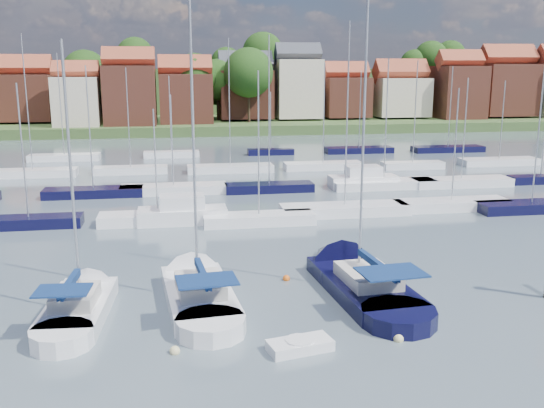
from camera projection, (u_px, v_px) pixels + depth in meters
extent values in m
plane|color=#414D58|center=(227.00, 178.00, 68.41)|extent=(260.00, 260.00, 0.00)
cube|color=white|center=(79.00, 312.00, 30.04)|extent=(3.30, 6.94, 1.20)
cone|color=white|center=(95.00, 282.00, 34.14)|extent=(3.05, 3.48, 2.81)
cylinder|color=white|center=(62.00, 341.00, 26.76)|extent=(3.01, 3.01, 1.20)
cube|color=beige|center=(75.00, 297.00, 29.37)|extent=(2.17, 2.95, 0.70)
cylinder|color=#B2B2B7|center=(71.00, 174.00, 29.00)|extent=(0.14, 0.14, 12.51)
cylinder|color=#B2B2B7|center=(70.00, 287.00, 28.28)|extent=(0.37, 3.75, 0.10)
cube|color=navy|center=(69.00, 284.00, 28.24)|extent=(0.56, 3.58, 0.35)
cube|color=navy|center=(63.00, 290.00, 27.03)|extent=(2.51, 1.86, 0.08)
cube|color=white|center=(199.00, 299.00, 31.72)|extent=(3.99, 8.22, 1.20)
cone|color=white|center=(188.00, 269.00, 36.43)|extent=(3.64, 4.14, 3.32)
cylinder|color=white|center=(211.00, 330.00, 27.96)|extent=(3.59, 3.59, 1.20)
cube|color=beige|center=(200.00, 285.00, 30.99)|extent=(2.60, 3.51, 0.70)
cylinder|color=#B2B2B7|center=(194.00, 146.00, 30.50)|extent=(0.14, 0.14, 14.75)
cylinder|color=#B2B2B7|center=(203.00, 276.00, 29.76)|extent=(0.48, 4.42, 0.10)
cube|color=navy|center=(203.00, 273.00, 29.73)|extent=(0.66, 4.21, 0.35)
cube|color=navy|center=(207.00, 280.00, 28.33)|extent=(2.98, 2.23, 0.08)
cube|color=black|center=(363.00, 289.00, 33.18)|extent=(4.40, 9.13, 1.20)
cone|color=black|center=(329.00, 259.00, 38.42)|extent=(4.03, 4.59, 3.69)
cylinder|color=black|center=(398.00, 320.00, 28.99)|extent=(3.98, 3.98, 1.20)
cube|color=beige|center=(368.00, 276.00, 32.39)|extent=(2.88, 3.89, 0.70)
cylinder|color=#B2B2B7|center=(364.00, 123.00, 31.80)|extent=(0.14, 0.14, 16.77)
cylinder|color=#B2B2B7|center=(378.00, 268.00, 31.04)|extent=(0.50, 4.91, 0.10)
cube|color=navy|center=(378.00, 265.00, 31.01)|extent=(0.68, 4.68, 0.35)
cube|color=navy|center=(391.00, 272.00, 29.46)|extent=(3.31, 2.46, 0.08)
cube|color=white|center=(300.00, 346.00, 26.40)|extent=(3.01, 1.85, 0.55)
cylinder|color=white|center=(300.00, 343.00, 26.37)|extent=(1.30, 1.30, 0.35)
sphere|color=beige|center=(175.00, 353.00, 26.17)|extent=(0.46, 0.46, 0.46)
sphere|color=#D85914|center=(228.00, 339.00, 27.51)|extent=(0.46, 0.46, 0.46)
sphere|color=beige|center=(398.00, 341.00, 27.37)|extent=(0.47, 0.47, 0.47)
sphere|color=#D85914|center=(286.00, 280.00, 35.23)|extent=(0.43, 0.43, 0.43)
cube|color=black|center=(29.00, 223.00, 46.88)|extent=(8.01, 2.24, 1.00)
cylinder|color=#B2B2B7|center=(22.00, 151.00, 45.66)|extent=(0.12, 0.12, 10.16)
cube|color=white|center=(158.00, 219.00, 48.12)|extent=(9.22, 2.58, 1.00)
cylinder|color=#B2B2B7|center=(155.00, 162.00, 47.12)|extent=(0.12, 0.12, 8.18)
cube|color=white|center=(259.00, 220.00, 47.84)|extent=(8.78, 2.46, 1.00)
cylinder|color=#B2B2B7|center=(259.00, 144.00, 46.52)|extent=(0.12, 0.12, 11.06)
cube|color=white|center=(345.00, 210.00, 51.03)|extent=(10.79, 3.02, 1.00)
cylinder|color=#B2B2B7|center=(347.00, 116.00, 49.30)|extent=(0.12, 0.12, 14.87)
cube|color=white|center=(451.00, 205.00, 52.92)|extent=(10.13, 2.84, 1.00)
cylinder|color=#B2B2B7|center=(455.00, 145.00, 51.77)|extent=(0.12, 0.12, 9.59)
cube|color=black|center=(531.00, 207.00, 52.12)|extent=(9.52, 2.67, 1.00)
cylinder|color=#B2B2B7|center=(538.00, 133.00, 50.72)|extent=(0.12, 0.12, 11.77)
cube|color=white|center=(183.00, 217.00, 48.20)|extent=(7.00, 2.60, 1.40)
cube|color=white|center=(182.00, 203.00, 47.96)|extent=(3.50, 2.20, 1.30)
cube|color=black|center=(94.00, 193.00, 58.13)|extent=(9.30, 2.60, 1.00)
cylinder|color=#B2B2B7|center=(89.00, 128.00, 56.77)|extent=(0.12, 0.12, 11.48)
cube|color=white|center=(174.00, 190.00, 59.70)|extent=(10.40, 2.91, 1.00)
cylinder|color=#B2B2B7|center=(172.00, 140.00, 58.63)|extent=(0.12, 0.12, 8.77)
cube|color=black|center=(269.00, 188.00, 60.50)|extent=(8.80, 2.46, 1.00)
cylinder|color=#B2B2B7|center=(269.00, 111.00, 58.82)|extent=(0.12, 0.12, 14.33)
cube|color=white|center=(384.00, 185.00, 62.27)|extent=(10.73, 3.00, 1.00)
cylinder|color=#B2B2B7|center=(386.00, 121.00, 60.84)|extent=(0.12, 0.12, 12.14)
cube|color=white|center=(461.00, 183.00, 63.42)|extent=(10.48, 2.93, 1.00)
cylinder|color=#B2B2B7|center=(465.00, 129.00, 62.19)|extent=(0.12, 0.12, 10.28)
cube|color=black|center=(540.00, 180.00, 64.97)|extent=(6.84, 1.91, 1.00)
cube|color=white|center=(363.00, 182.00, 62.74)|extent=(7.00, 2.60, 1.40)
cube|color=white|center=(363.00, 172.00, 62.50)|extent=(3.50, 2.20, 1.30)
cube|color=white|center=(33.00, 174.00, 68.94)|extent=(9.71, 2.72, 1.00)
cylinder|color=#B2B2B7|center=(27.00, 103.00, 67.21)|extent=(0.12, 0.12, 14.88)
cube|color=white|center=(131.00, 171.00, 70.96)|extent=(8.49, 2.38, 1.00)
cylinder|color=#B2B2B7|center=(128.00, 118.00, 69.61)|extent=(0.12, 0.12, 11.31)
cube|color=white|center=(230.00, 169.00, 72.10)|extent=(10.16, 2.85, 1.00)
cylinder|color=#B2B2B7|center=(229.00, 103.00, 70.40)|extent=(0.12, 0.12, 14.59)
cube|color=white|center=(323.00, 166.00, 74.02)|extent=(9.53, 2.67, 1.00)
cylinder|color=#B2B2B7|center=(324.00, 113.00, 72.61)|extent=(0.12, 0.12, 11.91)
cube|color=white|center=(413.00, 166.00, 74.43)|extent=(7.62, 2.13, 1.00)
cylinder|color=#B2B2B7|center=(415.00, 112.00, 72.99)|extent=(0.12, 0.12, 12.13)
cube|color=white|center=(499.00, 162.00, 77.39)|extent=(10.17, 2.85, 1.00)
cylinder|color=#B2B2B7|center=(502.00, 120.00, 76.21)|extent=(0.12, 0.12, 9.73)
cube|color=white|center=(65.00, 158.00, 81.06)|extent=(9.24, 2.59, 1.00)
cylinder|color=#B2B2B7|center=(60.00, 104.00, 79.51)|extent=(0.12, 0.12, 13.17)
cube|color=white|center=(172.00, 155.00, 84.03)|extent=(7.57, 2.12, 1.00)
cylinder|color=#B2B2B7|center=(170.00, 114.00, 82.80)|extent=(0.12, 0.12, 10.24)
cube|color=black|center=(271.00, 152.00, 86.41)|extent=(6.58, 1.84, 1.00)
cylinder|color=#B2B2B7|center=(271.00, 121.00, 85.42)|extent=(0.12, 0.12, 8.01)
cube|color=black|center=(359.00, 150.00, 88.42)|extent=(9.92, 2.78, 1.00)
cylinder|color=#B2B2B7|center=(360.00, 109.00, 87.12)|extent=(0.12, 0.12, 10.92)
cube|color=black|center=(448.00, 149.00, 89.54)|extent=(10.55, 2.95, 1.00)
cylinder|color=#B2B2B7|center=(450.00, 107.00, 88.17)|extent=(0.12, 0.12, 11.51)
cube|color=#3A572B|center=(197.00, 120.00, 142.48)|extent=(200.00, 70.00, 3.00)
cube|color=#3A572B|center=(193.00, 95.00, 165.53)|extent=(200.00, 60.00, 14.00)
cube|color=brown|center=(26.00, 97.00, 117.27)|extent=(10.37, 9.97, 8.73)
cube|color=brown|center=(23.00, 68.00, 116.04)|extent=(10.57, 5.13, 5.13)
cube|color=beige|center=(78.00, 102.00, 110.65)|extent=(8.09, 8.80, 8.96)
cube|color=brown|center=(76.00, 71.00, 109.46)|extent=(8.25, 4.00, 4.00)
cube|color=brown|center=(130.00, 96.00, 112.82)|extent=(9.36, 10.17, 10.97)
cube|color=brown|center=(129.00, 59.00, 111.37)|extent=(9.54, 4.63, 4.63)
cube|color=brown|center=(186.00, 99.00, 116.28)|extent=(9.90, 8.56, 9.42)
cube|color=brown|center=(185.00, 68.00, 114.98)|extent=(10.10, 4.90, 4.90)
cube|color=brown|center=(245.00, 94.00, 122.88)|extent=(10.59, 8.93, 9.49)
cube|color=#383A42|center=(245.00, 64.00, 121.56)|extent=(10.80, 5.24, 5.24)
cube|color=beige|center=(298.00, 89.00, 123.51)|extent=(9.01, 8.61, 11.65)
cube|color=#383A42|center=(298.00, 54.00, 122.00)|extent=(9.19, 4.46, 4.46)
cube|color=brown|center=(345.00, 97.00, 126.73)|extent=(9.10, 9.34, 8.00)
cube|color=brown|center=(346.00, 72.00, 125.61)|extent=(9.28, 4.50, 4.50)
cube|color=beige|center=(399.00, 97.00, 128.22)|extent=(10.86, 9.59, 7.88)
cube|color=brown|center=(401.00, 72.00, 127.07)|extent=(11.07, 5.37, 5.37)
cube|color=brown|center=(458.00, 93.00, 127.32)|extent=(9.18, 9.96, 10.97)
cube|color=brown|center=(460.00, 60.00, 125.87)|extent=(9.36, 4.54, 4.54)
cube|color=brown|center=(505.00, 90.00, 130.27)|extent=(11.39, 9.67, 10.76)
cube|color=brown|center=(508.00, 57.00, 128.79)|extent=(11.62, 5.64, 5.64)
cylinder|color=#382619|center=(429.00, 83.00, 148.27)|extent=(0.50, 0.50, 4.47)
sphere|color=#284716|center=(431.00, 58.00, 146.95)|extent=(8.18, 8.18, 8.18)
cylinder|color=#382619|center=(218.00, 110.00, 121.98)|extent=(0.50, 0.50, 4.46)
sphere|color=#284716|center=(218.00, 80.00, 120.65)|extent=(8.15, 8.15, 8.15)
cylinder|color=#382619|center=(263.00, 84.00, 139.89)|extent=(0.50, 0.50, 5.15)
sphere|color=#284716|center=(263.00, 53.00, 138.37)|extent=(9.41, 9.41, 9.41)
cylinder|color=#382619|center=(136.00, 84.00, 137.84)|extent=(0.50, 0.50, 4.56)
sphere|color=#284716|center=(135.00, 56.00, 136.49)|extent=(8.34, 8.34, 8.34)
cylinder|color=#382619|center=(87.00, 107.00, 126.63)|extent=(0.50, 0.50, 5.15)
sphere|color=#284716|center=(85.00, 73.00, 125.10)|extent=(9.42, 9.42, 9.42)
cylinder|color=#382619|center=(11.00, 95.00, 125.61)|extent=(0.50, 0.50, 3.42)
sphere|color=#284716|center=(9.00, 72.00, 124.59)|extent=(6.26, 6.26, 6.26)
cylinder|color=#382619|center=(262.00, 109.00, 132.14)|extent=(0.50, 0.50, 3.77)
sphere|color=#284716|center=(262.00, 85.00, 131.02)|extent=(6.89, 6.89, 6.89)
cylinder|color=#382619|center=(249.00, 110.00, 117.98)|extent=(0.50, 0.50, 5.21)
sphere|color=#284716|center=(249.00, 73.00, 116.43)|extent=(9.53, 9.53, 9.53)
cylinder|color=#382619|center=(475.00, 109.00, 136.91)|extent=(0.50, 0.50, 2.97)
sphere|color=#284716|center=(476.00, 91.00, 136.02)|extent=(5.44, 5.44, 5.44)
cylinder|color=#382619|center=(196.00, 110.00, 119.10)|extent=(0.50, 0.50, 4.84)
sphere|color=#284716|center=(195.00, 76.00, 117.67)|extent=(8.85, 8.85, 8.85)
cylinder|color=#382619|center=(413.00, 85.00, 147.90)|extent=(0.50, 0.50, 3.72)
sphere|color=#284716|center=(414.00, 64.00, 146.80)|extent=(6.80, 6.80, 6.80)
cylinder|color=#382619|center=(457.00, 109.00, 128.32)|extent=(0.50, 0.50, 4.05)
sphere|color=#284716|center=(459.00, 83.00, 127.12)|extent=(7.40, 7.40, 7.40)
cylinder|color=#382619|center=(227.00, 87.00, 138.34)|extent=(0.50, 0.50, 3.93)
sphere|color=#284716|center=(226.00, 63.00, 137.17)|extent=(7.19, 7.19, 7.19)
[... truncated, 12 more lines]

